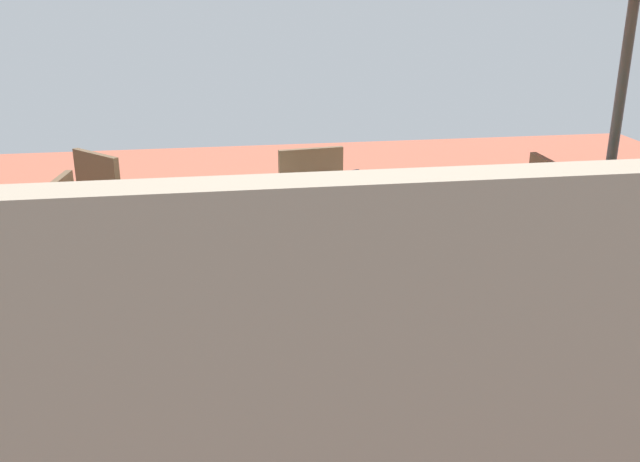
{
  "coord_description": "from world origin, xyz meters",
  "views": [
    {
      "loc": [
        0.61,
        3.95,
        2.03
      ],
      "look_at": [
        0.0,
        0.0,
        0.59
      ],
      "focal_mm": 39.36,
      "sensor_mm": 36.0,
      "label": 1
    }
  ],
  "objects_px": {
    "chair_north": "(339,281)",
    "chair_east": "(91,251)",
    "chair_northwest": "(575,266)",
    "laptop": "(328,196)",
    "dining_table": "(320,216)",
    "chair_south": "(306,204)",
    "chair_southeast": "(120,211)",
    "cup": "(254,208)",
    "chair_northeast": "(90,297)",
    "chair_west": "(519,227)"
  },
  "relations": [
    {
      "from": "chair_north",
      "to": "cup",
      "type": "relative_size",
      "value": 11.35
    },
    {
      "from": "chair_southeast",
      "to": "cup",
      "type": "bearing_deg",
      "value": -175.29
    },
    {
      "from": "chair_northeast",
      "to": "laptop",
      "type": "height_order",
      "value": "chair_northeast"
    },
    {
      "from": "chair_east",
      "to": "laptop",
      "type": "distance_m",
      "value": 1.43
    },
    {
      "from": "chair_northwest",
      "to": "laptop",
      "type": "height_order",
      "value": "chair_northwest"
    },
    {
      "from": "chair_southeast",
      "to": "dining_table",
      "type": "bearing_deg",
      "value": -162.54
    },
    {
      "from": "chair_west",
      "to": "chair_southeast",
      "type": "xyz_separation_m",
      "value": [
        2.54,
        -0.73,
        0.0
      ]
    },
    {
      "from": "chair_northeast",
      "to": "laptop",
      "type": "xyz_separation_m",
      "value": [
        -1.32,
        -0.76,
        0.23
      ]
    },
    {
      "from": "chair_west",
      "to": "chair_northwest",
      "type": "relative_size",
      "value": 1.0
    },
    {
      "from": "chair_northwest",
      "to": "chair_northeast",
      "type": "distance_m",
      "value": 2.56
    },
    {
      "from": "chair_northeast",
      "to": "cup",
      "type": "relative_size",
      "value": 11.35
    },
    {
      "from": "chair_northwest",
      "to": "chair_southeast",
      "type": "distance_m",
      "value": 2.92
    },
    {
      "from": "chair_south",
      "to": "chair_northwest",
      "type": "relative_size",
      "value": 1.0
    },
    {
      "from": "dining_table",
      "to": "cup",
      "type": "relative_size",
      "value": 23.14
    },
    {
      "from": "chair_southeast",
      "to": "chair_south",
      "type": "bearing_deg",
      "value": -134.74
    },
    {
      "from": "chair_northeast",
      "to": "cup",
      "type": "bearing_deg",
      "value": -7.32
    },
    {
      "from": "chair_east",
      "to": "dining_table",
      "type": "bearing_deg",
      "value": -80.2
    },
    {
      "from": "chair_east",
      "to": "laptop",
      "type": "relative_size",
      "value": 2.5
    },
    {
      "from": "chair_south",
      "to": "chair_west",
      "type": "xyz_separation_m",
      "value": [
        -1.28,
        0.69,
        0.0
      ]
    },
    {
      "from": "chair_north",
      "to": "chair_northwest",
      "type": "distance_m",
      "value": 1.31
    },
    {
      "from": "chair_northwest",
      "to": "chair_northeast",
      "type": "bearing_deg",
      "value": -129.68
    },
    {
      "from": "chair_north",
      "to": "chair_west",
      "type": "xyz_separation_m",
      "value": [
        -1.28,
        -0.66,
        0.0
      ]
    },
    {
      "from": "dining_table",
      "to": "cup",
      "type": "distance_m",
      "value": 0.41
    },
    {
      "from": "laptop",
      "to": "chair_northwest",
      "type": "bearing_deg",
      "value": 125.48
    },
    {
      "from": "laptop",
      "to": "cup",
      "type": "xyz_separation_m",
      "value": [
        0.46,
        0.15,
        -0.0
      ]
    },
    {
      "from": "chair_northeast",
      "to": "chair_east",
      "type": "distance_m",
      "value": 0.64
    },
    {
      "from": "chair_northwest",
      "to": "chair_southeast",
      "type": "xyz_separation_m",
      "value": [
        2.57,
        -1.38,
        0.0
      ]
    },
    {
      "from": "dining_table",
      "to": "laptop",
      "type": "distance_m",
      "value": 0.14
    },
    {
      "from": "chair_north",
      "to": "chair_east",
      "type": "relative_size",
      "value": 1.0
    },
    {
      "from": "chair_south",
      "to": "chair_northeast",
      "type": "bearing_deg",
      "value": 40.01
    },
    {
      "from": "chair_north",
      "to": "chair_south",
      "type": "height_order",
      "value": "same"
    },
    {
      "from": "dining_table",
      "to": "chair_northwest",
      "type": "xyz_separation_m",
      "value": [
        -1.31,
        0.67,
        -0.14
      ]
    },
    {
      "from": "dining_table",
      "to": "chair_northwest",
      "type": "height_order",
      "value": "chair_northwest"
    },
    {
      "from": "chair_east",
      "to": "cup",
      "type": "relative_size",
      "value": 11.35
    },
    {
      "from": "cup",
      "to": "laptop",
      "type": "bearing_deg",
      "value": -161.95
    },
    {
      "from": "chair_north",
      "to": "cup",
      "type": "bearing_deg",
      "value": 114.81
    },
    {
      "from": "chair_southeast",
      "to": "chair_east",
      "type": "xyz_separation_m",
      "value": [
        0.08,
        0.75,
        0.0
      ]
    },
    {
      "from": "chair_northwest",
      "to": "chair_east",
      "type": "xyz_separation_m",
      "value": [
        2.65,
        -0.63,
        0.0
      ]
    },
    {
      "from": "chair_west",
      "to": "laptop",
      "type": "relative_size",
      "value": 2.5
    },
    {
      "from": "chair_southeast",
      "to": "laptop",
      "type": "height_order",
      "value": "chair_southeast"
    },
    {
      "from": "dining_table",
      "to": "chair_northwest",
      "type": "bearing_deg",
      "value": 152.86
    },
    {
      "from": "chair_north",
      "to": "cup",
      "type": "height_order",
      "value": "chair_north"
    },
    {
      "from": "chair_southeast",
      "to": "cup",
      "type": "distance_m",
      "value": 1.19
    },
    {
      "from": "dining_table",
      "to": "laptop",
      "type": "height_order",
      "value": "laptop"
    },
    {
      "from": "chair_south",
      "to": "chair_east",
      "type": "relative_size",
      "value": 1.0
    },
    {
      "from": "chair_north",
      "to": "chair_south",
      "type": "distance_m",
      "value": 1.35
    },
    {
      "from": "chair_west",
      "to": "chair_northeast",
      "type": "relative_size",
      "value": 1.0
    },
    {
      "from": "chair_south",
      "to": "chair_northwest",
      "type": "distance_m",
      "value": 1.88
    },
    {
      "from": "dining_table",
      "to": "chair_south",
      "type": "bearing_deg",
      "value": -90.27
    },
    {
      "from": "laptop",
      "to": "chair_south",
      "type": "bearing_deg",
      "value": -107.7
    }
  ]
}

